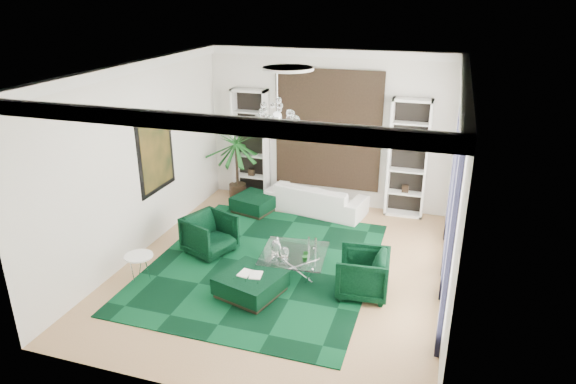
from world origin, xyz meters
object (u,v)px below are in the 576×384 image
(coffee_table, at_px, (294,263))
(ottoman_front, at_px, (251,284))
(armchair_right, at_px, (363,273))
(side_table, at_px, (140,268))
(sofa, at_px, (316,198))
(ottoman_side, at_px, (255,204))
(armchair_left, at_px, (210,234))
(palm, at_px, (236,154))

(coffee_table, xyz_separation_m, ottoman_front, (-0.49, -0.97, -0.01))
(armchair_right, xyz_separation_m, side_table, (-4.00, -0.79, -0.16))
(sofa, distance_m, ottoman_side, 1.49)
(armchair_right, relative_size, ottoman_side, 0.99)
(ottoman_front, bearing_deg, side_table, -175.58)
(armchair_left, bearing_deg, armchair_right, -79.20)
(palm, bearing_deg, armchair_right, -42.13)
(ottoman_front, height_order, palm, palm)
(armchair_left, xyz_separation_m, armchair_right, (3.24, -0.59, 0.00))
(ottoman_side, relative_size, palm, 0.38)
(armchair_left, relative_size, side_table, 1.72)
(armchair_left, relative_size, armchair_right, 1.00)
(ottoman_side, height_order, ottoman_front, same)
(armchair_right, distance_m, ottoman_front, 1.98)
(ottoman_side, xyz_separation_m, ottoman_front, (1.26, -3.46, 0.00))
(armchair_right, bearing_deg, sofa, -156.94)
(sofa, height_order, ottoman_front, sofa)
(ottoman_front, bearing_deg, ottoman_side, 110.02)
(sofa, distance_m, side_table, 4.67)
(armchair_left, height_order, coffee_table, armchair_left)
(armchair_left, relative_size, coffee_table, 0.75)
(side_table, bearing_deg, armchair_right, 11.13)
(armchair_right, distance_m, coffee_table, 1.43)
(sofa, bearing_deg, ottoman_front, 97.97)
(sofa, bearing_deg, coffee_table, 106.83)
(armchair_left, bearing_deg, side_table, 172.23)
(coffee_table, distance_m, palm, 4.11)
(sofa, height_order, ottoman_side, sofa)
(ottoman_front, bearing_deg, palm, 115.73)
(ottoman_side, height_order, palm, palm)
(palm, bearing_deg, sofa, -5.00)
(palm, bearing_deg, coffee_table, -51.73)
(side_table, bearing_deg, coffee_table, 23.29)
(armchair_left, bearing_deg, ottoman_front, -110.31)
(coffee_table, distance_m, side_table, 2.86)
(armchair_right, relative_size, coffee_table, 0.75)
(armchair_left, distance_m, coffee_table, 1.89)
(sofa, distance_m, palm, 2.30)
(sofa, height_order, armchair_right, armchair_right)
(sofa, bearing_deg, ottoman_side, 27.64)
(ottoman_side, bearing_deg, sofa, 17.40)
(side_table, bearing_deg, ottoman_front, 4.42)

